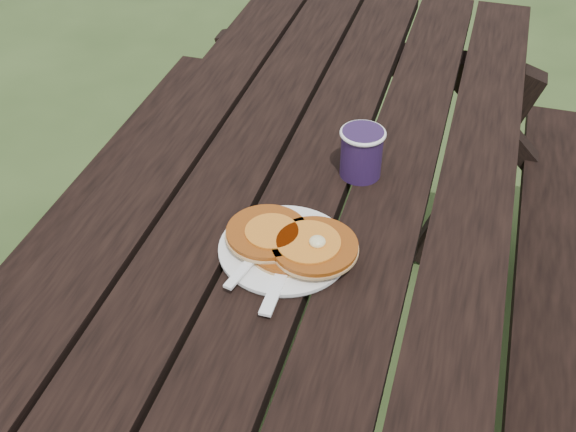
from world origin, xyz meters
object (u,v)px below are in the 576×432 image
(pancake_stack, at_px, (292,242))
(coffee_cup, at_px, (362,150))
(plate, at_px, (285,250))
(picnic_table, at_px, (310,308))

(pancake_stack, relative_size, coffee_cup, 2.33)
(plate, bearing_deg, coffee_cup, 73.39)
(pancake_stack, bearing_deg, coffee_cup, 75.98)
(plate, distance_m, coffee_cup, 0.27)
(picnic_table, height_order, pancake_stack, pancake_stack)
(pancake_stack, height_order, coffee_cup, coffee_cup)
(picnic_table, bearing_deg, pancake_stack, -83.81)
(picnic_table, distance_m, plate, 0.45)
(picnic_table, xyz_separation_m, plate, (0.01, -0.24, 0.39))
(plate, bearing_deg, picnic_table, 93.12)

